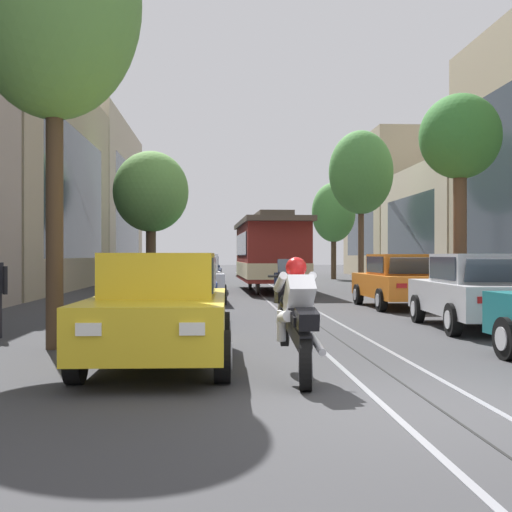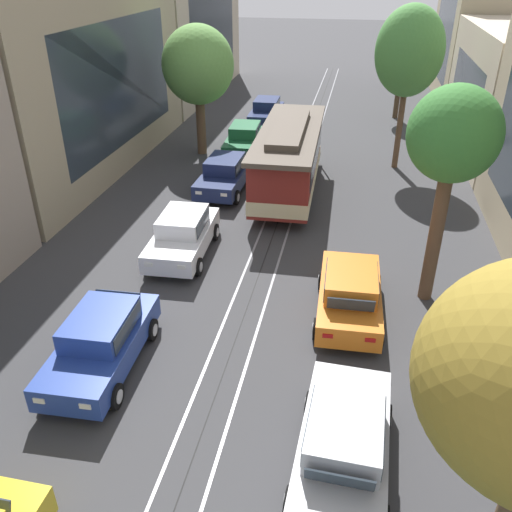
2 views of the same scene
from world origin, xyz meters
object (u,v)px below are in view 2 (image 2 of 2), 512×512
Objects in this scene: parked_car_navy_sixth_left at (266,111)px; street_tree_kerb_right_mid at (409,52)px; street_tree_kerb_right_second at (453,139)px; street_tree_kerb_left_second at (198,66)px; parked_car_white_mid_left at (183,234)px; parked_car_blue_second_left at (101,341)px; parked_car_navy_fourth_left at (224,175)px; cable_car_trolley at (288,161)px; parked_car_silver_second_right at (344,443)px; street_tree_kerb_right_fourth at (403,51)px; parked_car_green_fifth_left at (245,139)px; parked_car_orange_mid_right at (350,293)px.

parked_car_navy_sixth_left is 0.57× the size of street_tree_kerb_right_mid.
street_tree_kerb_left_second is at bearing 131.20° from street_tree_kerb_right_second.
parked_car_blue_second_left is at bearing -91.94° from parked_car_white_mid_left.
parked_car_blue_second_left is 19.70m from street_tree_kerb_right_mid.
parked_car_navy_fourth_left is 0.56× the size of street_tree_kerb_right_mid.
parked_car_silver_second_right is at bearing -77.62° from cable_car_trolley.
parked_car_navy_fourth_left is (0.03, 6.17, 0.00)m from parked_car_white_mid_left.
street_tree_kerb_right_fourth is (-0.20, 22.19, -0.92)m from street_tree_kerb_right_second.
street_tree_kerb_right_mid reaches higher than street_tree_kerb_left_second.
parked_car_navy_sixth_left is 0.66× the size of street_tree_kerb_right_second.
parked_car_blue_second_left is 12.83m from cable_car_trolley.
parked_car_white_mid_left is 11.70m from parked_car_green_fifth_left.
parked_car_white_mid_left is 1.00× the size of parked_car_green_fifth_left.
parked_car_white_mid_left is at bearing 88.06° from parked_car_blue_second_left.
street_tree_kerb_right_second is 0.86× the size of street_tree_kerb_right_mid.
street_tree_kerb_right_fourth is at bearing 70.37° from cable_car_trolley.
parked_car_silver_second_right is at bearing -107.65° from street_tree_kerb_right_second.
parked_car_white_mid_left is at bearing -116.05° from cable_car_trolley.
parked_car_blue_second_left is 10.96m from street_tree_kerb_right_second.
street_tree_kerb_left_second is at bearing 136.65° from cable_car_trolley.
street_tree_kerb_left_second reaches higher than parked_car_navy_fourth_left.
parked_car_white_mid_left is 12.18m from street_tree_kerb_left_second.
parked_car_white_mid_left and parked_car_navy_sixth_left have the same top height.
parked_car_blue_second_left is at bearing -107.30° from street_tree_kerb_right_fourth.
parked_car_silver_second_right is 1.00× the size of parked_car_orange_mid_right.
street_tree_kerb_left_second is at bearing 116.43° from parked_car_navy_fourth_left.
parked_car_green_fifth_left is at bearing 123.73° from street_tree_kerb_right_second.
cable_car_trolley is (-4.93, -4.88, -3.99)m from street_tree_kerb_right_mid.
parked_car_navy_sixth_left is 7.96m from street_tree_kerb_left_second.
street_tree_kerb_right_mid reaches higher than parked_car_green_fifth_left.
parked_car_silver_second_right is 29.67m from street_tree_kerb_right_fourth.
parked_car_white_mid_left and parked_car_silver_second_right have the same top height.
parked_car_green_fifth_left is (0.03, 18.00, 0.00)m from parked_car_blue_second_left.
parked_car_navy_fourth_left is 0.48× the size of cable_car_trolley.
street_tree_kerb_left_second reaches higher than parked_car_blue_second_left.
parked_car_green_fifth_left is 16.19m from street_tree_kerb_right_second.
cable_car_trolley is (-3.19, 14.56, 0.86)m from parked_car_silver_second_right.
street_tree_kerb_right_fourth is (8.24, 14.76, 3.48)m from parked_car_navy_fourth_left.
street_tree_kerb_right_mid reaches higher than cable_car_trolley.
parked_car_blue_second_left is 1.00× the size of parked_car_navy_sixth_left.
parked_car_silver_second_right and parked_car_orange_mid_right have the same top height.
street_tree_kerb_left_second is (-2.48, -6.51, 3.85)m from parked_car_navy_sixth_left.
parked_car_blue_second_left is 7.23m from parked_car_orange_mid_right.
parked_car_navy_fourth_left is at bearing 124.17° from parked_car_orange_mid_right.
parked_car_orange_mid_right is (6.30, 3.55, 0.00)m from parked_car_blue_second_left.
street_tree_kerb_right_mid is (1.74, 19.44, 4.85)m from parked_car_silver_second_right.
parked_car_navy_fourth_left is 11.63m from parked_car_navy_sixth_left.
parked_car_navy_sixth_left is at bearing 88.62° from parked_car_green_fifth_left.
parked_car_white_mid_left is at bearing 126.11° from parked_car_silver_second_right.
street_tree_kerb_right_second is at bearing -87.42° from street_tree_kerb_right_mid.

